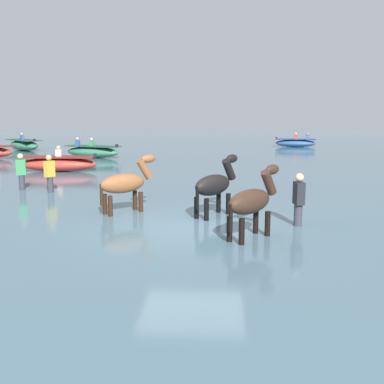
{
  "coord_description": "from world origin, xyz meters",
  "views": [
    {
      "loc": [
        0.71,
        -10.65,
        3.1
      ],
      "look_at": [
        -0.14,
        1.99,
        0.85
      ],
      "focal_mm": 43.25,
      "sensor_mm": 36.0,
      "label": 1
    }
  ],
  "objects_px": {
    "boat_distant_east": "(24,145)",
    "person_onlooker_left": "(50,177)",
    "boat_far_offshore": "(296,143)",
    "horse_trailing_black": "(215,186)",
    "horse_flank_chestnut": "(125,185)",
    "horse_lead_dark_bay": "(252,203)",
    "boat_mid_outer": "(93,152)",
    "person_onlooker_right": "(21,175)",
    "boat_mid_channel": "(58,164)",
    "person_wading_close": "(298,205)"
  },
  "relations": [
    {
      "from": "horse_lead_dark_bay",
      "to": "horse_trailing_black",
      "type": "xyz_separation_m",
      "value": [
        -0.83,
        2.1,
        0.01
      ]
    },
    {
      "from": "horse_flank_chestnut",
      "to": "person_onlooker_left",
      "type": "bearing_deg",
      "value": 137.31
    },
    {
      "from": "boat_mid_outer",
      "to": "person_wading_close",
      "type": "xyz_separation_m",
      "value": [
        9.46,
        -15.68,
        0.16
      ]
    },
    {
      "from": "boat_mid_channel",
      "to": "person_wading_close",
      "type": "height_order",
      "value": "person_wading_close"
    },
    {
      "from": "horse_trailing_black",
      "to": "person_wading_close",
      "type": "xyz_separation_m",
      "value": [
        2.03,
        -0.93,
        -0.27
      ]
    },
    {
      "from": "person_onlooker_right",
      "to": "person_wading_close",
      "type": "relative_size",
      "value": 1.0
    },
    {
      "from": "horse_trailing_black",
      "to": "person_onlooker_right",
      "type": "bearing_deg",
      "value": 152.2
    },
    {
      "from": "boat_mid_outer",
      "to": "boat_mid_channel",
      "type": "distance_m",
      "value": 6.19
    },
    {
      "from": "horse_lead_dark_bay",
      "to": "boat_mid_channel",
      "type": "bearing_deg",
      "value": 127.23
    },
    {
      "from": "boat_far_offshore",
      "to": "boat_distant_east",
      "type": "bearing_deg",
      "value": -167.21
    },
    {
      "from": "boat_far_offshore",
      "to": "boat_distant_east",
      "type": "xyz_separation_m",
      "value": [
        -19.22,
        -4.36,
        0.06
      ]
    },
    {
      "from": "boat_mid_outer",
      "to": "person_onlooker_left",
      "type": "relative_size",
      "value": 2.23
    },
    {
      "from": "boat_distant_east",
      "to": "boat_far_offshore",
      "type": "bearing_deg",
      "value": 12.79
    },
    {
      "from": "person_onlooker_left",
      "to": "person_onlooker_right",
      "type": "distance_m",
      "value": 1.22
    },
    {
      "from": "boat_distant_east",
      "to": "horse_flank_chestnut",
      "type": "bearing_deg",
      "value": -59.67
    },
    {
      "from": "horse_lead_dark_bay",
      "to": "boat_far_offshore",
      "type": "relative_size",
      "value": 0.61
    },
    {
      "from": "horse_lead_dark_bay",
      "to": "horse_flank_chestnut",
      "type": "height_order",
      "value": "horse_lead_dark_bay"
    },
    {
      "from": "horse_trailing_black",
      "to": "person_wading_close",
      "type": "relative_size",
      "value": 1.18
    },
    {
      "from": "horse_flank_chestnut",
      "to": "person_onlooker_right",
      "type": "bearing_deg",
      "value": 142.51
    },
    {
      "from": "horse_flank_chestnut",
      "to": "person_onlooker_left",
      "type": "xyz_separation_m",
      "value": [
        -3.2,
        2.96,
        -0.25
      ]
    },
    {
      "from": "horse_trailing_black",
      "to": "horse_flank_chestnut",
      "type": "relative_size",
      "value": 1.02
    },
    {
      "from": "boat_distant_east",
      "to": "person_onlooker_left",
      "type": "bearing_deg",
      "value": -63.76
    },
    {
      "from": "horse_lead_dark_bay",
      "to": "boat_distant_east",
      "type": "bearing_deg",
      "value": 123.98
    },
    {
      "from": "boat_mid_outer",
      "to": "person_onlooker_left",
      "type": "bearing_deg",
      "value": -81.1
    },
    {
      "from": "boat_mid_channel",
      "to": "horse_lead_dark_bay",
      "type": "bearing_deg",
      "value": -52.77
    },
    {
      "from": "boat_far_offshore",
      "to": "boat_mid_outer",
      "type": "distance_m",
      "value": 15.81
    },
    {
      "from": "boat_far_offshore",
      "to": "horse_trailing_black",
      "type": "bearing_deg",
      "value": -103.61
    },
    {
      "from": "horse_flank_chestnut",
      "to": "person_onlooker_right",
      "type": "xyz_separation_m",
      "value": [
        -4.36,
        3.34,
        -0.25
      ]
    },
    {
      "from": "boat_mid_channel",
      "to": "person_onlooker_right",
      "type": "xyz_separation_m",
      "value": [
        0.48,
        -4.98,
        0.17
      ]
    },
    {
      "from": "boat_distant_east",
      "to": "person_onlooker_right",
      "type": "xyz_separation_m",
      "value": [
        6.73,
        -15.61,
        0.14
      ]
    },
    {
      "from": "boat_distant_east",
      "to": "boat_mid_channel",
      "type": "height_order",
      "value": "boat_distant_east"
    },
    {
      "from": "horse_trailing_black",
      "to": "boat_far_offshore",
      "type": "distance_m",
      "value": 24.24
    },
    {
      "from": "boat_far_offshore",
      "to": "person_onlooker_right",
      "type": "relative_size",
      "value": 1.91
    },
    {
      "from": "horse_trailing_black",
      "to": "horse_flank_chestnut",
      "type": "distance_m",
      "value": 2.43
    },
    {
      "from": "boat_mid_outer",
      "to": "person_onlooker_left",
      "type": "height_order",
      "value": "person_onlooker_left"
    },
    {
      "from": "horse_trailing_black",
      "to": "person_wading_close",
      "type": "height_order",
      "value": "horse_trailing_black"
    },
    {
      "from": "horse_lead_dark_bay",
      "to": "person_onlooker_right",
      "type": "relative_size",
      "value": 1.17
    },
    {
      "from": "horse_lead_dark_bay",
      "to": "boat_mid_outer",
      "type": "bearing_deg",
      "value": 116.15
    },
    {
      "from": "horse_flank_chestnut",
      "to": "person_wading_close",
      "type": "height_order",
      "value": "horse_flank_chestnut"
    },
    {
      "from": "boat_mid_channel",
      "to": "person_wading_close",
      "type": "bearing_deg",
      "value": -45.63
    },
    {
      "from": "boat_far_offshore",
      "to": "person_wading_close",
      "type": "bearing_deg",
      "value": -98.54
    },
    {
      "from": "boat_distant_east",
      "to": "person_onlooker_left",
      "type": "distance_m",
      "value": 17.84
    },
    {
      "from": "boat_far_offshore",
      "to": "person_onlooker_right",
      "type": "distance_m",
      "value": 23.56
    },
    {
      "from": "boat_mid_channel",
      "to": "person_wading_close",
      "type": "relative_size",
      "value": 2.18
    },
    {
      "from": "boat_far_offshore",
      "to": "boat_distant_east",
      "type": "height_order",
      "value": "boat_distant_east"
    },
    {
      "from": "horse_lead_dark_bay",
      "to": "boat_mid_outer",
      "type": "distance_m",
      "value": 18.77
    },
    {
      "from": "person_onlooker_right",
      "to": "boat_distant_east",
      "type": "bearing_deg",
      "value": 113.33
    },
    {
      "from": "horse_flank_chestnut",
      "to": "person_onlooker_left",
      "type": "relative_size",
      "value": 1.16
    },
    {
      "from": "boat_mid_channel",
      "to": "boat_distant_east",
      "type": "bearing_deg",
      "value": 120.46
    },
    {
      "from": "horse_flank_chestnut",
      "to": "person_wading_close",
      "type": "relative_size",
      "value": 1.16
    }
  ]
}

